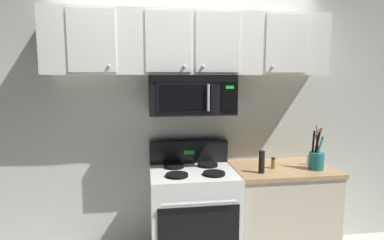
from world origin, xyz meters
TOP-DOWN VIEW (x-y plane):
  - back_wall at (0.00, 0.79)m, footprint 5.20×0.10m
  - stove_range at (0.00, 0.42)m, footprint 0.76×0.69m
  - over_range_microwave at (-0.00, 0.54)m, footprint 0.76×0.43m
  - upper_cabinets at (-0.00, 0.57)m, footprint 2.50×0.36m
  - counter_segment at (0.84, 0.43)m, footprint 0.93×0.65m
  - utensil_crock_teal at (1.11, 0.31)m, footprint 0.13×0.13m
  - salt_shaker at (1.13, 0.46)m, footprint 0.04×0.04m
  - pepper_mill at (0.58, 0.27)m, footprint 0.05×0.05m
  - spice_jar at (0.74, 0.40)m, footprint 0.04×0.04m

SIDE VIEW (x-z plane):
  - counter_segment at x=0.84m, z-range 0.00..0.90m
  - stove_range at x=0.00m, z-range -0.09..1.03m
  - salt_shaker at x=1.13m, z-range 0.90..1.00m
  - spice_jar at x=0.74m, z-range 0.90..1.00m
  - pepper_mill at x=0.58m, z-range 0.90..1.10m
  - utensil_crock_teal at x=1.11m, z-range 0.80..1.21m
  - back_wall at x=0.00m, z-range 0.00..2.70m
  - over_range_microwave at x=0.00m, z-range 1.40..1.75m
  - upper_cabinets at x=0.00m, z-range 1.75..2.30m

